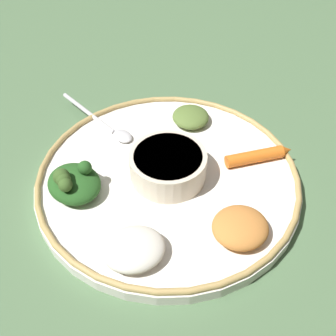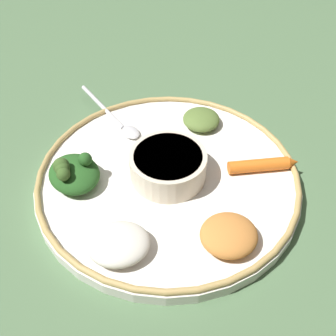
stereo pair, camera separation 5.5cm
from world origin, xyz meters
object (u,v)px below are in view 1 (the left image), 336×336
at_px(carrot_near_spoon, 259,156).
at_px(center_bowl, 168,165).
at_px(greens_pile, 73,183).
at_px(spoon, 105,125).

bearing_deg(carrot_near_spoon, center_bowl, 152.15).
relative_size(center_bowl, greens_pile, 1.32).
distance_m(greens_pile, carrot_near_spoon, 0.26).
bearing_deg(spoon, center_bowl, -87.95).
relative_size(spoon, greens_pile, 2.14).
bearing_deg(spoon, greens_pile, -141.27).
height_order(center_bowl, spoon, center_bowl).
height_order(spoon, greens_pile, greens_pile).
relative_size(center_bowl, spoon, 0.62).
relative_size(center_bowl, carrot_near_spoon, 1.07).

